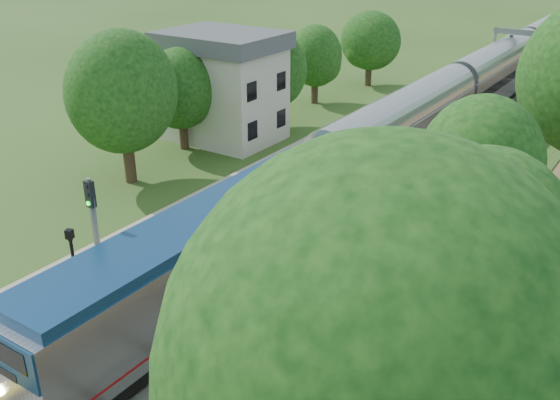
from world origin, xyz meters
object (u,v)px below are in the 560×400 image
Objects in this scene: signal_gantry at (538,47)px; train at (494,79)px; signal_farside at (469,154)px; station_building at (223,86)px; lamppost_far at (77,281)px; signal_platform at (96,235)px.

signal_gantry is 0.08× the size of train.
signal_gantry is at bearing 97.12° from signal_farside.
station_building is 2.08× the size of lamppost_far.
signal_platform is at bearing -96.57° from signal_gantry.
signal_platform is at bearing -93.88° from train.
train is at bearing 86.12° from signal_platform.
signal_gantry is 1.37× the size of signal_platform.
signal_gantry is at bearing 82.82° from lamppost_far.
train is 26.85m from signal_farside.
station_building is at bearing 115.16° from lamppost_far.
signal_platform reaches higher than lamppost_far.
signal_platform is 19.07m from signal_farside.
signal_gantry is 46.93m from signal_platform.
signal_gantry is (16.47, 24.99, 0.73)m from station_building.
signal_platform is (11.10, -21.63, 0.06)m from station_building.
signal_platform reaches higher than signal_gantry.
station_building is 24.77m from lamppost_far.
signal_farside is at bearing 61.00° from lamppost_far.
station_building is at bearing 117.16° from signal_platform.
station_building is 0.09× the size of train.
signal_gantry is 1.23× the size of signal_farside.
station_building reaches higher than signal_platform.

